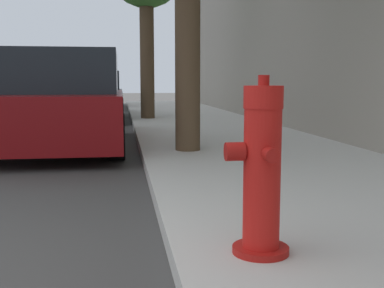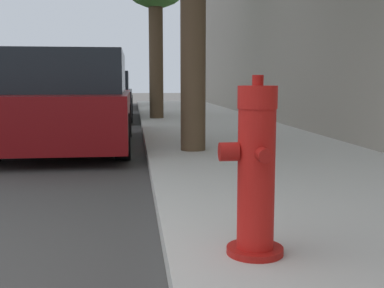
{
  "view_description": "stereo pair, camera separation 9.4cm",
  "coord_description": "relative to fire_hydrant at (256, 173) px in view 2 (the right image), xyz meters",
  "views": [
    {
      "loc": [
        1.4,
        -1.96,
        1.01
      ],
      "look_at": [
        1.92,
        1.57,
        0.55
      ],
      "focal_mm": 45.0,
      "sensor_mm": 36.0,
      "label": 1
    },
    {
      "loc": [
        1.49,
        -1.98,
        1.01
      ],
      "look_at": [
        1.92,
        1.57,
        0.55
      ],
      "focal_mm": 45.0,
      "sensor_mm": 36.0,
      "label": 2
    }
  ],
  "objects": [
    {
      "name": "fire_hydrant",
      "position": [
        0.0,
        0.0,
        0.0
      ],
      "size": [
        0.34,
        0.35,
        0.92
      ],
      "color": "#A91511",
      "rests_on": "sidewalk_slab"
    },
    {
      "name": "parked_car_near",
      "position": [
        -1.58,
        5.11,
        0.14
      ],
      "size": [
        1.84,
        4.16,
        1.44
      ],
      "color": "maroon",
      "rests_on": "ground_plane"
    },
    {
      "name": "parked_car_mid",
      "position": [
        -1.58,
        10.73,
        0.07
      ],
      "size": [
        1.87,
        4.3,
        1.26
      ],
      "color": "black",
      "rests_on": "ground_plane"
    },
    {
      "name": "parked_car_far",
      "position": [
        -1.69,
        16.07,
        0.05
      ],
      "size": [
        1.8,
        4.04,
        1.23
      ],
      "color": "#B7B7BC",
      "rests_on": "ground_plane"
    }
  ]
}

